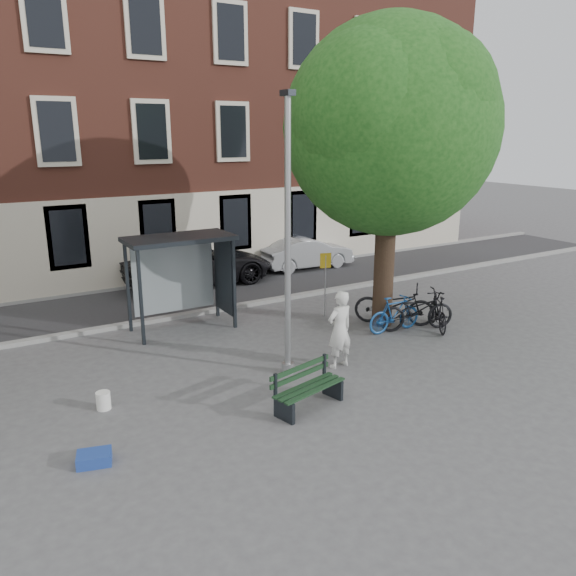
# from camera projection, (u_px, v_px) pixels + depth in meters

# --- Properties ---
(ground) EXTENTS (90.00, 90.00, 0.00)m
(ground) POSITION_uv_depth(u_px,v_px,m) (288.00, 373.00, 12.80)
(ground) COLOR #4C4C4F
(ground) RESTS_ON ground
(road) EXTENTS (40.00, 4.00, 0.01)m
(road) POSITION_uv_depth(u_px,v_px,m) (180.00, 297.00, 18.60)
(road) COLOR #28282B
(road) RESTS_ON ground
(curb_near) EXTENTS (40.00, 0.25, 0.12)m
(curb_near) POSITION_uv_depth(u_px,v_px,m) (203.00, 312.00, 16.92)
(curb_near) COLOR gray
(curb_near) RESTS_ON ground
(curb_far) EXTENTS (40.00, 0.25, 0.12)m
(curb_far) POSITION_uv_depth(u_px,v_px,m) (161.00, 282.00, 20.24)
(curb_far) COLOR gray
(curb_far) RESTS_ON ground
(building_row) EXTENTS (30.00, 8.00, 14.00)m
(building_row) POSITION_uv_depth(u_px,v_px,m) (116.00, 86.00, 21.68)
(building_row) COLOR brown
(building_row) RESTS_ON ground
(lamppost) EXTENTS (0.28, 0.35, 6.11)m
(lamppost) POSITION_uv_depth(u_px,v_px,m) (288.00, 253.00, 12.05)
(lamppost) COLOR #9EA0A3
(lamppost) RESTS_ON ground
(tree_right) EXTENTS (5.76, 5.60, 8.20)m
(tree_right) POSITION_uv_depth(u_px,v_px,m) (394.00, 119.00, 14.41)
(tree_right) COLOR black
(tree_right) RESTS_ON ground
(bus_shelter) EXTENTS (2.85, 1.45, 2.62)m
(bus_shelter) POSITION_uv_depth(u_px,v_px,m) (192.00, 260.00, 15.39)
(bus_shelter) COLOR #1E2328
(bus_shelter) RESTS_ON ground
(painter) EXTENTS (0.71, 0.50, 1.84)m
(painter) POSITION_uv_depth(u_px,v_px,m) (340.00, 329.00, 12.88)
(painter) COLOR silver
(painter) RESTS_ON ground
(bench) EXTENTS (1.70, 0.89, 0.84)m
(bench) POSITION_uv_depth(u_px,v_px,m) (308.00, 389.00, 11.09)
(bench) COLOR #1E2328
(bench) RESTS_ON ground
(bike_a) EXTENTS (2.27, 1.38, 1.12)m
(bike_a) POSITION_uv_depth(u_px,v_px,m) (416.00, 310.00, 15.43)
(bike_a) COLOR black
(bike_a) RESTS_ON ground
(bike_b) EXTENTS (1.69, 0.53, 1.01)m
(bike_b) POSITION_uv_depth(u_px,v_px,m) (394.00, 314.00, 15.31)
(bike_b) COLOR #194A8D
(bike_b) RESTS_ON ground
(bike_c) EXTENTS (2.16, 2.12, 1.18)m
(bike_c) POSITION_uv_depth(u_px,v_px,m) (394.00, 304.00, 15.90)
(bike_c) COLOR black
(bike_c) RESTS_ON ground
(bike_d) EXTENTS (1.26, 1.68, 1.01)m
(bike_d) POSITION_uv_depth(u_px,v_px,m) (438.00, 312.00, 15.50)
(bike_d) COLOR black
(bike_d) RESTS_ON ground
(car_dark) EXTENTS (5.42, 2.56, 1.50)m
(car_dark) POSITION_uv_depth(u_px,v_px,m) (198.00, 263.00, 20.16)
(car_dark) COLOR black
(car_dark) RESTS_ON ground
(car_silver) EXTENTS (3.83, 1.45, 1.25)m
(car_silver) POSITION_uv_depth(u_px,v_px,m) (307.00, 253.00, 22.47)
(car_silver) COLOR #A1A4A9
(car_silver) RESTS_ON ground
(blue_crate) EXTENTS (0.64, 0.53, 0.20)m
(blue_crate) POSITION_uv_depth(u_px,v_px,m) (94.00, 458.00, 9.26)
(blue_crate) COLOR navy
(blue_crate) RESTS_ON ground
(bucket_b) EXTENTS (0.35, 0.35, 0.36)m
(bucket_b) POSITION_uv_depth(u_px,v_px,m) (103.00, 401.00, 11.07)
(bucket_b) COLOR white
(bucket_b) RESTS_ON ground
(notice_sign) EXTENTS (0.33, 0.11, 1.93)m
(notice_sign) POSITION_uv_depth(u_px,v_px,m) (325.00, 271.00, 16.31)
(notice_sign) COLOR #9EA0A3
(notice_sign) RESTS_ON ground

